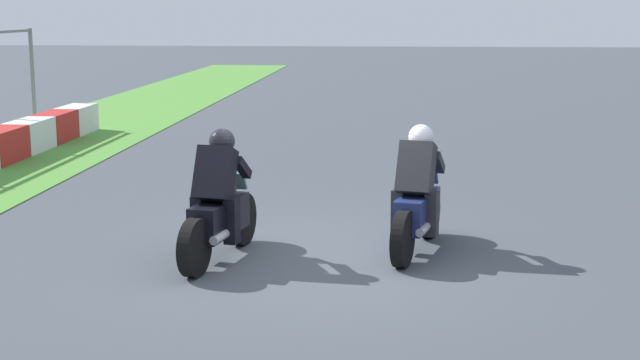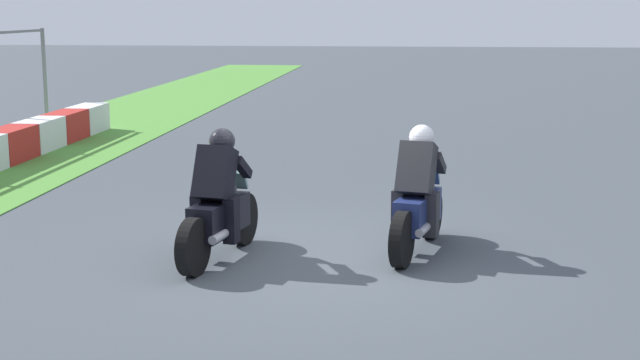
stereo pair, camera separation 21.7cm
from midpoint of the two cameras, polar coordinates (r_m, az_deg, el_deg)
ground_plane at (r=10.48m, az=-0.50°, el=-5.08°), size 120.00×120.00×0.00m
rider_lane_a at (r=10.77m, az=5.55°, el=-1.27°), size 2.01×0.66×1.51m
rider_lane_b at (r=10.45m, az=-6.92°, el=-1.68°), size 2.03×0.63×1.51m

